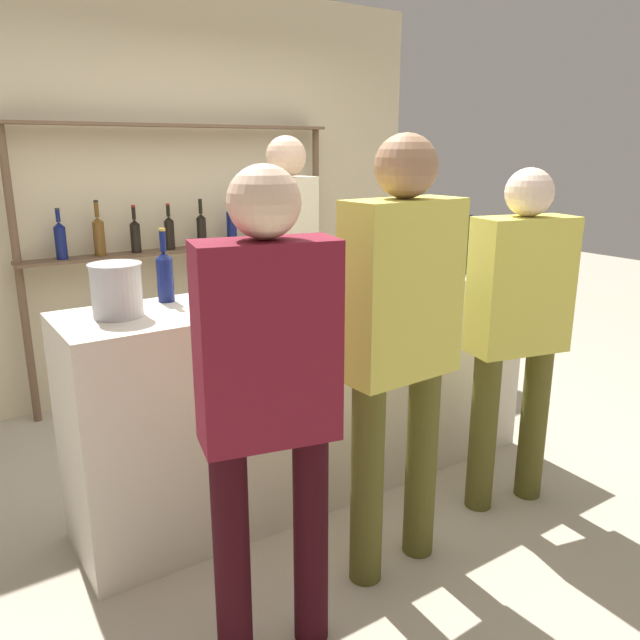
# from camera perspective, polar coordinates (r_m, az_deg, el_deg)

# --- Properties ---
(ground_plane) EXTENTS (16.00, 16.00, 0.00)m
(ground_plane) POSITION_cam_1_polar(r_m,az_deg,el_deg) (3.43, -0.00, -14.65)
(ground_plane) COLOR #B2A893
(bar_counter) EXTENTS (2.45, 0.53, 1.06)m
(bar_counter) POSITION_cam_1_polar(r_m,az_deg,el_deg) (3.20, -0.00, -6.42)
(bar_counter) COLOR beige
(bar_counter) RESTS_ON ground_plane
(back_wall) EXTENTS (4.05, 0.12, 2.80)m
(back_wall) POSITION_cam_1_polar(r_m,az_deg,el_deg) (4.65, -13.20, 11.10)
(back_wall) COLOR beige
(back_wall) RESTS_ON ground_plane
(back_shelf) EXTENTS (2.24, 0.18, 1.88)m
(back_shelf) POSITION_cam_1_polar(r_m,az_deg,el_deg) (4.49, -12.22, 8.91)
(back_shelf) COLOR brown
(back_shelf) RESTS_ON ground_plane
(counter_bottle_0) EXTENTS (0.08, 0.08, 0.33)m
(counter_bottle_0) POSITION_cam_1_polar(r_m,az_deg,el_deg) (3.51, 11.47, 6.40)
(counter_bottle_0) COLOR brown
(counter_bottle_0) RESTS_ON bar_counter
(counter_bottle_1) EXTENTS (0.07, 0.07, 0.33)m
(counter_bottle_1) POSITION_cam_1_polar(r_m,az_deg,el_deg) (2.84, -13.99, 4.07)
(counter_bottle_1) COLOR #0F1956
(counter_bottle_1) RESTS_ON bar_counter
(counter_bottle_2) EXTENTS (0.08, 0.08, 0.32)m
(counter_bottle_2) POSITION_cam_1_polar(r_m,az_deg,el_deg) (3.49, 13.33, 6.20)
(counter_bottle_2) COLOR black
(counter_bottle_2) RESTS_ON bar_counter
(counter_bottle_3) EXTENTS (0.09, 0.09, 0.33)m
(counter_bottle_3) POSITION_cam_1_polar(r_m,az_deg,el_deg) (2.83, -5.22, 4.46)
(counter_bottle_3) COLOR #0F1956
(counter_bottle_3) RESTS_ON bar_counter
(counter_bottle_4) EXTENTS (0.08, 0.08, 0.30)m
(counter_bottle_4) POSITION_cam_1_polar(r_m,az_deg,el_deg) (3.34, 6.05, 6.01)
(counter_bottle_4) COLOR black
(counter_bottle_4) RESTS_ON bar_counter
(wine_glass) EXTENTS (0.08, 0.08, 0.16)m
(wine_glass) POSITION_cam_1_polar(r_m,az_deg,el_deg) (3.06, -0.11, 5.16)
(wine_glass) COLOR silver
(wine_glass) RESTS_ON bar_counter
(ice_bucket) EXTENTS (0.21, 0.21, 0.22)m
(ice_bucket) POSITION_cam_1_polar(r_m,az_deg,el_deg) (2.64, -18.09, 2.62)
(ice_bucket) COLOR #B2B2B7
(ice_bucket) RESTS_ON bar_counter
(cork_jar) EXTENTS (0.13, 0.13, 0.16)m
(cork_jar) POSITION_cam_1_polar(r_m,az_deg,el_deg) (3.30, 9.36, 5.11)
(cork_jar) COLOR silver
(cork_jar) RESTS_ON bar_counter
(customer_right) EXTENTS (0.50, 0.31, 1.64)m
(customer_right) POSITION_cam_1_polar(r_m,az_deg,el_deg) (3.05, 17.68, 0.18)
(customer_right) COLOR brown
(customer_right) RESTS_ON ground_plane
(customer_center) EXTENTS (0.48, 0.23, 1.78)m
(customer_center) POSITION_cam_1_polar(r_m,az_deg,el_deg) (2.42, 7.34, -0.94)
(customer_center) COLOR brown
(customer_center) RESTS_ON ground_plane
(server_behind_counter) EXTENTS (0.41, 0.25, 1.79)m
(server_behind_counter) POSITION_cam_1_polar(r_m,az_deg,el_deg) (3.80, -3.00, 5.88)
(server_behind_counter) COLOR #575347
(server_behind_counter) RESTS_ON ground_plane
(customer_left) EXTENTS (0.47, 0.29, 1.68)m
(customer_left) POSITION_cam_1_polar(r_m,az_deg,el_deg) (1.99, -4.74, -6.20)
(customer_left) COLOR black
(customer_left) RESTS_ON ground_plane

